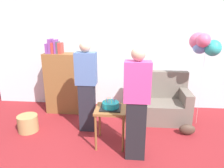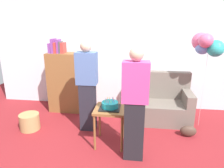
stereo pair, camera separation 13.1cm
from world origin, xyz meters
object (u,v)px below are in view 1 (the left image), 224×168
(handbag, at_px, (187,129))
(balloon_bunch, at_px, (203,44))
(bookshelf, at_px, (65,82))
(wicker_basket, at_px, (28,123))
(couch, at_px, (160,103))
(side_table, at_px, (111,114))
(person_holding_cake, at_px, (136,105))
(birthday_cake, at_px, (111,105))
(person_blowing_candles, at_px, (87,87))

(handbag, relative_size, balloon_bunch, 0.16)
(bookshelf, height_order, wicker_basket, bookshelf)
(handbag, bearing_deg, couch, 123.43)
(side_table, height_order, person_holding_cake, person_holding_cake)
(couch, distance_m, balloon_bunch, 1.38)
(birthday_cake, relative_size, handbag, 1.14)
(handbag, bearing_deg, wicker_basket, -177.56)
(birthday_cake, bearing_deg, side_table, -55.27)
(couch, xyz_separation_m, person_holding_cake, (-0.53, -1.31, 0.49))
(bookshelf, bearing_deg, person_holding_cake, -44.91)
(couch, distance_m, wicker_basket, 2.58)
(couch, height_order, person_blowing_candles, person_blowing_candles)
(balloon_bunch, bearing_deg, side_table, -151.55)
(bookshelf, relative_size, side_table, 2.54)
(birthday_cake, bearing_deg, bookshelf, 133.07)
(birthday_cake, xyz_separation_m, person_blowing_candles, (-0.47, 0.43, 0.15))
(side_table, xyz_separation_m, balloon_bunch, (1.57, 0.85, 1.02))
(person_blowing_candles, bearing_deg, birthday_cake, -46.48)
(side_table, bearing_deg, balloon_bunch, 28.45)
(side_table, relative_size, person_blowing_candles, 0.39)
(person_holding_cake, bearing_deg, wicker_basket, -21.38)
(handbag, bearing_deg, bookshelf, 161.67)
(side_table, xyz_separation_m, handbag, (1.33, 0.39, -0.43))
(bookshelf, distance_m, birthday_cake, 1.64)
(wicker_basket, xyz_separation_m, handbag, (2.87, 0.12, -0.05))
(couch, bearing_deg, balloon_bunch, -13.02)
(person_holding_cake, xyz_separation_m, handbag, (0.93, 0.70, -0.73))
(birthday_cake, relative_size, person_holding_cake, 0.20)
(bookshelf, bearing_deg, handbag, -18.33)
(couch, relative_size, wicker_basket, 3.06)
(side_table, xyz_separation_m, birthday_cake, (-0.00, 0.00, 0.15))
(birthday_cake, bearing_deg, wicker_basket, 170.19)
(wicker_basket, bearing_deg, couch, 16.58)
(birthday_cake, distance_m, person_holding_cake, 0.52)
(side_table, relative_size, person_holding_cake, 0.39)
(side_table, xyz_separation_m, wicker_basket, (-1.55, 0.27, -0.38))
(birthday_cake, height_order, person_holding_cake, person_holding_cake)
(couch, xyz_separation_m, wicker_basket, (-2.47, -0.74, -0.19))
(couch, xyz_separation_m, balloon_bunch, (0.65, -0.15, 1.21))
(wicker_basket, bearing_deg, side_table, -9.81)
(wicker_basket, bearing_deg, birthday_cake, -9.81)
(person_holding_cake, relative_size, wicker_basket, 4.53)
(person_blowing_candles, xyz_separation_m, balloon_bunch, (2.04, 0.42, 0.72))
(bookshelf, xyz_separation_m, wicker_basket, (-0.43, -0.93, -0.53))
(side_table, relative_size, balloon_bunch, 0.36)
(bookshelf, bearing_deg, person_blowing_candles, -49.63)
(side_table, height_order, wicker_basket, side_table)
(couch, bearing_deg, birthday_cake, -132.55)
(person_blowing_candles, bearing_deg, wicker_basket, -175.40)
(couch, distance_m, bookshelf, 2.08)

